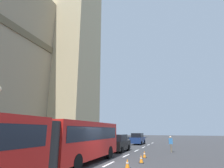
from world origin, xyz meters
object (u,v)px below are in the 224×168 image
Objects in this scene: sedan_lead at (118,143)px; traffic_cone_east at (144,154)px; traffic_cone_west at (127,164)px; traffic_cone_middle at (141,159)px; pedestrian_near_cones at (171,143)px; articulated_bus at (36,142)px; sedan_trailing at (138,139)px.

traffic_cone_east is at bearing -135.39° from sedan_lead.
traffic_cone_middle is (2.22, -0.45, 0.00)m from traffic_cone_west.
traffic_cone_middle is 7.83m from pedestrian_near_cones.
traffic_cone_middle is at bearing -11.52° from traffic_cone_west.
articulated_bus is 5.71m from traffic_cone_west.
articulated_bus reaches higher than traffic_cone_east.
traffic_cone_west is 1.00× the size of traffic_cone_middle.
pedestrian_near_cones reaches higher than traffic_cone_middle.
sedan_trailing is 7.59× the size of traffic_cone_middle.
traffic_cone_west is at bearing 166.87° from pedestrian_near_cones.
traffic_cone_middle is at bearing -175.01° from traffic_cone_east.
sedan_trailing is 11.52m from pedestrian_near_cones.
traffic_cone_east is (4.91, -0.22, 0.00)m from traffic_cone_west.
sedan_lead is 1.00× the size of sedan_trailing.
traffic_cone_east is (2.69, 0.23, 0.00)m from traffic_cone_middle.
sedan_trailing reaches higher than traffic_cone_middle.
sedan_trailing is at bearing -0.37° from articulated_bus.
sedan_trailing is 15.34m from traffic_cone_east.
traffic_cone_middle is (-6.32, -3.81, -0.63)m from sedan_lead.
traffic_cone_west is at bearing -41.06° from articulated_bus.
articulated_bus is at bearing 157.04° from traffic_cone_east.
articulated_bus is 4.14× the size of sedan_trailing.
sedan_trailing is 7.59× the size of traffic_cone_east.
pedestrian_near_cones is (4.90, -2.07, 0.63)m from traffic_cone_east.
articulated_bus is at bearing 178.81° from sedan_lead.
sedan_lead is 7.59× the size of traffic_cone_west.
sedan_lead is 7.59× the size of traffic_cone_middle.
articulated_bus is 12.73m from sedan_lead.
traffic_cone_east is at bearing 157.11° from pedestrian_near_cones.
sedan_trailing is 7.59× the size of traffic_cone_west.
traffic_cone_middle and traffic_cone_east have the same top height.
sedan_lead reaches higher than traffic_cone_middle.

